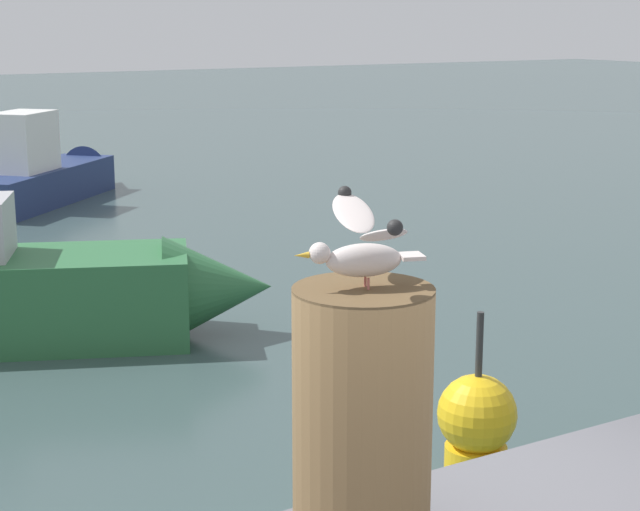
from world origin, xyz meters
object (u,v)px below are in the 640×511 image
at_px(seagull, 363,246).
at_px(boat_green, 21,292).
at_px(mooring_post, 362,417).
at_px(boat_navy, 49,173).
at_px(channel_buoy, 476,429).

height_order(seagull, boat_green, seagull).
bearing_deg(seagull, mooring_post, -18.94).
xyz_separation_m(mooring_post, boat_green, (1.05, 7.94, -1.56)).
bearing_deg(boat_navy, seagull, -103.32).
relative_size(boat_navy, channel_buoy, 3.01).
distance_m(mooring_post, boat_green, 8.16).
relative_size(seagull, channel_buoy, 0.45).
xyz_separation_m(seagull, boat_navy, (3.85, 16.27, -2.13)).
relative_size(mooring_post, boat_green, 0.15).
bearing_deg(seagull, boat_green, 82.46).
bearing_deg(channel_buoy, mooring_post, -135.07).
relative_size(mooring_post, seagull, 1.36).
bearing_deg(seagull, boat_navy, 76.68).
bearing_deg(mooring_post, boat_green, 82.49).
height_order(mooring_post, channel_buoy, mooring_post).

